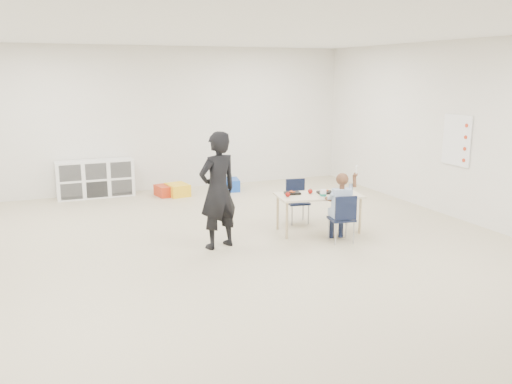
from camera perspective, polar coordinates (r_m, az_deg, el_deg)
name	(u,v)px	position (r m, az deg, el deg)	size (l,w,h in m)	color
room	(233,149)	(6.52, -2.44, 4.55)	(9.00, 9.02, 2.80)	beige
table	(318,213)	(8.00, 6.57, -2.19)	(1.31, 0.80, 0.56)	beige
chair_near	(341,218)	(7.56, 8.99, -2.71)	(0.33, 0.31, 0.67)	black
chair_far	(298,202)	(8.42, 4.42, -1.03)	(0.33, 0.31, 0.67)	black
child	(342,204)	(7.52, 9.04, -1.29)	(0.45, 0.45, 1.06)	#A5B8DF
lunch_tray_near	(325,192)	(8.01, 7.29, -0.04)	(0.22, 0.16, 0.03)	black
lunch_tray_far	(292,193)	(7.92, 3.84, -0.12)	(0.22, 0.16, 0.03)	black
milk_carton	(323,193)	(7.80, 7.08, -0.12)	(0.07, 0.07, 0.10)	white
bread_roll	(342,193)	(7.92, 9.03, -0.10)	(0.09, 0.09, 0.07)	tan
apple_near	(310,191)	(7.96, 5.74, 0.07)	(0.07, 0.07, 0.07)	maroon
apple_far	(288,194)	(7.73, 3.36, -0.26)	(0.07, 0.07, 0.07)	maroon
cubby_shelf	(95,179)	(10.59, -16.55, 1.36)	(1.40, 0.40, 0.70)	white
rules_poster	(457,140)	(9.16, 20.37, 5.13)	(0.02, 0.60, 0.80)	white
adult	(218,190)	(7.14, -4.03, 0.17)	(0.57, 0.37, 1.56)	black
bin_red	(166,191)	(10.43, -9.50, 0.15)	(0.32, 0.42, 0.20)	red
bin_yellow	(178,190)	(10.41, -8.25, 0.24)	(0.36, 0.46, 0.23)	yellow
bin_blue	(229,185)	(10.77, -2.82, 0.77)	(0.37, 0.47, 0.23)	#1747B1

